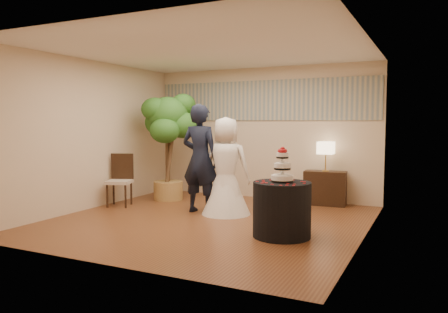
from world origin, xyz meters
The scene contains 15 objects.
floor centered at (0.00, 0.00, 0.00)m, with size 5.00×5.00×0.00m, color brown.
ceiling centered at (0.00, 0.00, 2.80)m, with size 5.00×5.00×0.00m, color white.
wall_back centered at (0.00, 2.50, 1.40)m, with size 5.00×0.06×2.80m, color beige.
wall_front centered at (0.00, -2.50, 1.40)m, with size 5.00×0.06×2.80m, color beige.
wall_left centered at (-2.50, 0.00, 1.40)m, with size 0.06×5.00×2.80m, color beige.
wall_right centered at (2.50, 0.00, 1.40)m, with size 0.06×5.00×2.80m, color beige.
mural_border centered at (0.00, 2.48, 2.10)m, with size 4.90×0.02×0.85m, color gray.
groom centered at (-0.44, 0.53, 0.98)m, with size 0.72×0.47×1.96m, color black.
bride centered at (0.04, 0.61, 0.86)m, with size 0.87×0.87×1.73m, color white.
cake_table centered at (1.42, -0.43, 0.40)m, with size 0.83×0.83×0.79m, color black.
wedding_cake centered at (1.42, -0.43, 1.04)m, with size 0.32×0.32×0.50m, color white, non-canonical shape.
console centered at (1.43, 2.23, 0.34)m, with size 0.81×0.36×0.68m, color black.
table_lamp centered at (1.43, 2.23, 0.97)m, with size 0.30×0.30×0.58m, color beige, non-canonical shape.
ficus_tree centered at (-1.69, 1.39, 1.14)m, with size 1.09×1.09×2.28m, color #2C631F, non-canonical shape.
side_chair centered at (-2.16, 0.37, 0.51)m, with size 0.47×0.49×1.02m, color black, non-canonical shape.
Camera 1 is at (3.36, -6.33, 1.65)m, focal length 35.00 mm.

